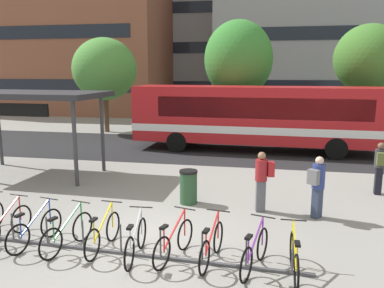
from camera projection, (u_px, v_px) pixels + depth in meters
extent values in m
plane|color=gray|center=(144.00, 241.00, 9.24)|extent=(200.00, 200.00, 0.00)
cube|color=#232326|center=(212.00, 149.00, 20.00)|extent=(80.00, 7.20, 0.01)
cube|color=red|center=(255.00, 114.00, 19.25)|extent=(12.09, 2.99, 2.70)
cube|color=white|center=(255.00, 127.00, 19.37)|extent=(12.11, 3.01, 0.36)
cube|color=black|center=(150.00, 90.00, 20.25)|extent=(1.08, 2.33, 0.40)
cube|color=black|center=(141.00, 106.00, 20.53)|extent=(0.16, 2.19, 1.40)
cube|color=black|center=(260.00, 108.00, 17.91)|extent=(9.84, 0.42, 0.97)
cube|color=black|center=(263.00, 104.00, 20.30)|extent=(9.84, 0.42, 0.97)
cylinder|color=black|center=(177.00, 142.00, 19.22)|extent=(1.01, 0.34, 1.00)
cylinder|color=black|center=(188.00, 135.00, 21.43)|extent=(1.01, 0.34, 1.00)
cylinder|color=black|center=(336.00, 149.00, 17.56)|extent=(1.01, 0.34, 1.00)
cylinder|color=black|center=(330.00, 140.00, 19.77)|extent=(1.01, 0.34, 1.00)
cube|color=#47474C|center=(121.00, 253.00, 8.57)|extent=(8.19, 0.44, 0.06)
cylinder|color=#47474C|center=(13.00, 228.00, 9.14)|extent=(0.04, 0.04, 0.70)
cylinder|color=#47474C|center=(47.00, 231.00, 8.93)|extent=(0.04, 0.04, 0.70)
cylinder|color=#47474C|center=(83.00, 235.00, 8.72)|extent=(0.04, 0.04, 0.70)
cylinder|color=#47474C|center=(121.00, 239.00, 8.51)|extent=(0.04, 0.04, 0.70)
cylinder|color=#47474C|center=(160.00, 244.00, 8.30)|extent=(0.04, 0.04, 0.70)
cylinder|color=#47474C|center=(202.00, 248.00, 8.09)|extent=(0.04, 0.04, 0.70)
cylinder|color=#47474C|center=(246.00, 253.00, 7.88)|extent=(0.04, 0.04, 0.70)
cylinder|color=#47474C|center=(293.00, 258.00, 7.67)|extent=(0.04, 0.04, 0.70)
torus|color=black|center=(21.00, 219.00, 9.66)|extent=(0.13, 0.70, 0.70)
cube|color=red|center=(5.00, 214.00, 9.14)|extent=(0.15, 0.92, 0.58)
cylinder|color=red|center=(20.00, 207.00, 9.58)|extent=(0.04, 0.04, 0.65)
cylinder|color=black|center=(19.00, 195.00, 9.52)|extent=(0.52, 0.09, 0.03)
torus|color=black|center=(51.00, 223.00, 9.41)|extent=(0.19, 0.70, 0.70)
torus|color=black|center=(18.00, 240.00, 8.49)|extent=(0.19, 0.70, 0.70)
cube|color=#1E3DB2|center=(35.00, 218.00, 8.91)|extent=(0.22, 0.91, 0.58)
cylinder|color=#1E3DB2|center=(20.00, 227.00, 8.53)|extent=(0.04, 0.04, 0.55)
cube|color=black|center=(19.00, 215.00, 8.48)|extent=(0.14, 0.24, 0.05)
cylinder|color=#1E3DB2|center=(50.00, 211.00, 9.33)|extent=(0.04, 0.04, 0.65)
cylinder|color=black|center=(49.00, 198.00, 9.27)|extent=(0.51, 0.13, 0.03)
torus|color=black|center=(83.00, 227.00, 9.18)|extent=(0.20, 0.70, 0.70)
torus|color=black|center=(51.00, 244.00, 8.27)|extent=(0.20, 0.70, 0.70)
cube|color=#1E7F38|center=(67.00, 221.00, 8.69)|extent=(0.24, 0.90, 0.58)
cylinder|color=#1E7F38|center=(53.00, 231.00, 8.31)|extent=(0.04, 0.04, 0.55)
cube|color=black|center=(53.00, 219.00, 8.26)|extent=(0.15, 0.24, 0.05)
cylinder|color=#1E7F38|center=(81.00, 214.00, 9.11)|extent=(0.04, 0.04, 0.65)
cylinder|color=black|center=(81.00, 202.00, 9.05)|extent=(0.51, 0.14, 0.03)
torus|color=black|center=(113.00, 227.00, 9.20)|extent=(0.08, 0.71, 0.70)
torus|color=black|center=(92.00, 245.00, 8.22)|extent=(0.08, 0.71, 0.70)
cube|color=yellow|center=(103.00, 222.00, 8.67)|extent=(0.08, 0.92, 0.58)
cylinder|color=yellow|center=(94.00, 231.00, 8.27)|extent=(0.03, 0.03, 0.55)
cube|color=black|center=(93.00, 220.00, 8.22)|extent=(0.11, 0.22, 0.05)
cylinder|color=yellow|center=(112.00, 214.00, 9.12)|extent=(0.03, 0.03, 0.65)
cylinder|color=black|center=(112.00, 201.00, 9.06)|extent=(0.52, 0.05, 0.03)
torus|color=black|center=(142.00, 233.00, 8.83)|extent=(0.09, 0.71, 0.70)
torus|color=black|center=(129.00, 254.00, 7.83)|extent=(0.09, 0.71, 0.70)
cube|color=#B7BABF|center=(136.00, 229.00, 8.29)|extent=(0.10, 0.92, 0.58)
cylinder|color=#B7BABF|center=(130.00, 239.00, 7.88)|extent=(0.03, 0.03, 0.55)
cube|color=black|center=(130.00, 227.00, 7.83)|extent=(0.12, 0.23, 0.05)
cylinder|color=#B7BABF|center=(141.00, 220.00, 8.75)|extent=(0.03, 0.03, 0.65)
cylinder|color=black|center=(141.00, 207.00, 8.69)|extent=(0.52, 0.06, 0.03)
torus|color=black|center=(185.00, 235.00, 8.74)|extent=(0.23, 0.69, 0.70)
torus|color=black|center=(162.00, 254.00, 7.85)|extent=(0.23, 0.69, 0.70)
cube|color=red|center=(174.00, 229.00, 8.25)|extent=(0.28, 0.89, 0.58)
cylinder|color=red|center=(164.00, 239.00, 7.88)|extent=(0.04, 0.04, 0.55)
cube|color=black|center=(164.00, 227.00, 7.83)|extent=(0.16, 0.24, 0.05)
cylinder|color=red|center=(185.00, 222.00, 8.67)|extent=(0.04, 0.04, 0.65)
cylinder|color=black|center=(185.00, 208.00, 8.61)|extent=(0.51, 0.17, 0.03)
torus|color=black|center=(218.00, 237.00, 8.60)|extent=(0.14, 0.70, 0.70)
torus|color=black|center=(204.00, 258.00, 7.66)|extent=(0.14, 0.70, 0.70)
cube|color=red|center=(212.00, 233.00, 8.09)|extent=(0.16, 0.92, 0.58)
cylinder|color=red|center=(206.00, 243.00, 7.70)|extent=(0.03, 0.03, 0.55)
cube|color=black|center=(206.00, 231.00, 7.65)|extent=(0.13, 0.23, 0.05)
cylinder|color=red|center=(218.00, 224.00, 8.53)|extent=(0.04, 0.04, 0.65)
cylinder|color=black|center=(218.00, 211.00, 8.47)|extent=(0.52, 0.10, 0.03)
torus|color=black|center=(262.00, 244.00, 8.27)|extent=(0.24, 0.69, 0.70)
torus|color=black|center=(246.00, 265.00, 7.38)|extent=(0.24, 0.69, 0.70)
cube|color=#702893|center=(256.00, 239.00, 7.78)|extent=(0.29, 0.89, 0.58)
cylinder|color=#702893|center=(248.00, 250.00, 7.42)|extent=(0.04, 0.04, 0.55)
cube|color=black|center=(249.00, 237.00, 7.37)|extent=(0.16, 0.24, 0.05)
cylinder|color=#702893|center=(263.00, 231.00, 8.19)|extent=(0.04, 0.04, 0.65)
cylinder|color=black|center=(263.00, 216.00, 8.14)|extent=(0.51, 0.17, 0.03)
torus|color=black|center=(292.00, 248.00, 8.07)|extent=(0.06, 0.70, 0.70)
torus|color=black|center=(296.00, 273.00, 7.08)|extent=(0.06, 0.70, 0.70)
cube|color=yellow|center=(295.00, 244.00, 7.54)|extent=(0.05, 0.92, 0.58)
cylinder|color=yellow|center=(297.00, 257.00, 7.13)|extent=(0.03, 0.03, 0.55)
cube|color=black|center=(297.00, 244.00, 7.08)|extent=(0.11, 0.22, 0.05)
cylinder|color=yellow|center=(293.00, 235.00, 7.99)|extent=(0.03, 0.03, 0.65)
cylinder|color=black|center=(294.00, 220.00, 7.94)|extent=(0.52, 0.04, 0.03)
cylinder|color=#38383D|center=(75.00, 144.00, 13.38)|extent=(0.14, 0.14, 2.99)
cylinder|color=#38383D|center=(102.00, 134.00, 15.43)|extent=(0.14, 0.14, 2.99)
cube|color=#28282D|center=(30.00, 94.00, 14.61)|extent=(5.59, 3.10, 0.20)
cube|color=black|center=(9.00, 110.00, 13.53)|extent=(3.01, 0.16, 0.44)
cube|color=black|center=(378.00, 181.00, 12.67)|extent=(0.22, 0.28, 0.91)
cylinder|color=#333338|center=(380.00, 158.00, 12.53)|extent=(0.37, 0.37, 0.58)
sphere|color=brown|center=(381.00, 146.00, 12.45)|extent=(0.22, 0.22, 0.22)
cube|color=#56602D|center=(382.00, 159.00, 12.28)|extent=(0.30, 0.21, 0.40)
cube|color=#2D3851|center=(317.00, 203.00, 10.64)|extent=(0.32, 0.33, 0.84)
cylinder|color=navy|center=(319.00, 176.00, 10.50)|extent=(0.48, 0.48, 0.66)
sphere|color=beige|center=(320.00, 161.00, 10.41)|extent=(0.22, 0.22, 0.22)
cube|color=slate|center=(313.00, 177.00, 10.32)|extent=(0.33, 0.31, 0.40)
cube|color=#565660|center=(260.00, 196.00, 11.11)|extent=(0.29, 0.24, 0.91)
cylinder|color=maroon|center=(261.00, 170.00, 10.97)|extent=(0.40, 0.40, 0.61)
sphere|color=#936B4C|center=(262.00, 156.00, 10.89)|extent=(0.22, 0.22, 0.22)
cube|color=#B21E23|center=(271.00, 169.00, 10.96)|extent=(0.23, 0.31, 0.40)
cylinder|color=#284C2D|center=(188.00, 188.00, 11.78)|extent=(0.52, 0.52, 0.95)
cylinder|color=black|center=(188.00, 172.00, 11.68)|extent=(0.55, 0.55, 0.08)
cylinder|color=brown|center=(106.00, 114.00, 25.42)|extent=(0.32, 0.32, 2.37)
ellipsoid|color=#4C8E3D|center=(105.00, 69.00, 24.88)|extent=(4.07, 4.07, 3.96)
cylinder|color=brown|center=(237.00, 116.00, 22.62)|extent=(0.32, 0.32, 2.75)
ellipsoid|color=#388433|center=(238.00, 59.00, 22.02)|extent=(3.86, 3.86, 4.35)
cylinder|color=brown|center=(364.00, 115.00, 21.95)|extent=(0.32, 0.32, 3.02)
ellipsoid|color=#427A2D|center=(369.00, 59.00, 21.37)|extent=(3.72, 3.72, 3.73)
cube|color=brown|center=(47.00, 19.00, 38.33)|extent=(23.96, 10.95, 17.85)
cube|color=black|center=(17.00, 85.00, 34.19)|extent=(21.08, 0.06, 1.10)
cube|color=black|center=(13.00, 33.00, 33.36)|extent=(21.08, 0.06, 1.10)
cube|color=gray|center=(367.00, 18.00, 35.66)|extent=(27.06, 10.35, 17.45)
cube|color=black|center=(376.00, 87.00, 31.78)|extent=(23.81, 0.06, 1.10)
cube|color=black|center=(381.00, 32.00, 30.97)|extent=(23.81, 0.06, 1.10)
cube|color=gray|center=(257.00, 36.00, 44.34)|extent=(19.24, 13.61, 15.56)
cube|color=black|center=(253.00, 87.00, 38.77)|extent=(16.93, 0.06, 1.10)
cube|color=black|center=(254.00, 47.00, 38.04)|extent=(16.93, 0.06, 1.10)
cube|color=black|center=(255.00, 5.00, 37.32)|extent=(16.93, 0.06, 1.10)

